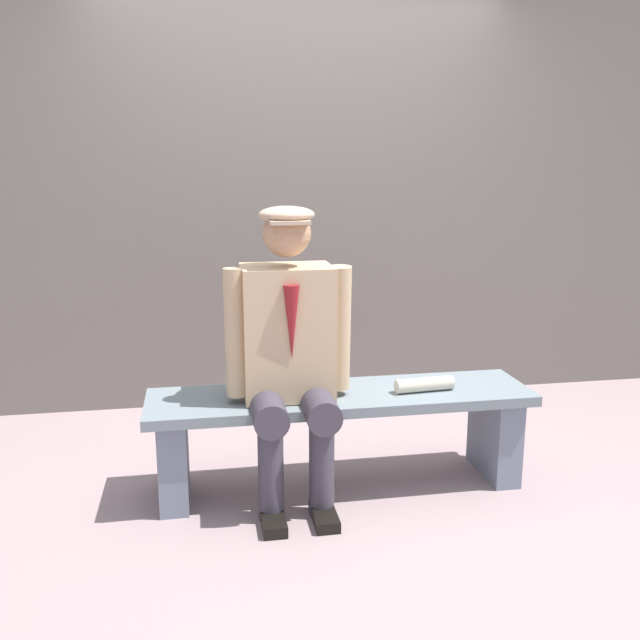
# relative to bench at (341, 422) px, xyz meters

# --- Properties ---
(ground_plane) EXTENTS (30.00, 30.00, 0.00)m
(ground_plane) POSITION_rel_bench_xyz_m (0.00, 0.00, -0.32)
(ground_plane) COLOR gray
(bench) EXTENTS (1.79, 0.45, 0.47)m
(bench) POSITION_rel_bench_xyz_m (0.00, 0.00, 0.00)
(bench) COLOR slate
(bench) RESTS_ON ground
(seated_man) EXTENTS (0.56, 0.58, 1.33)m
(seated_man) POSITION_rel_bench_xyz_m (0.25, 0.06, 0.40)
(seated_man) COLOR tan
(seated_man) RESTS_ON ground
(rolled_magazine) EXTENTS (0.28, 0.09, 0.07)m
(rolled_magazine) POSITION_rel_bench_xyz_m (-0.39, 0.05, 0.18)
(rolled_magazine) COLOR beige
(rolled_magazine) RESTS_ON bench
(stadium_wall) EXTENTS (12.00, 0.24, 2.54)m
(stadium_wall) POSITION_rel_bench_xyz_m (0.00, -1.40, 0.95)
(stadium_wall) COLOR slate
(stadium_wall) RESTS_ON ground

